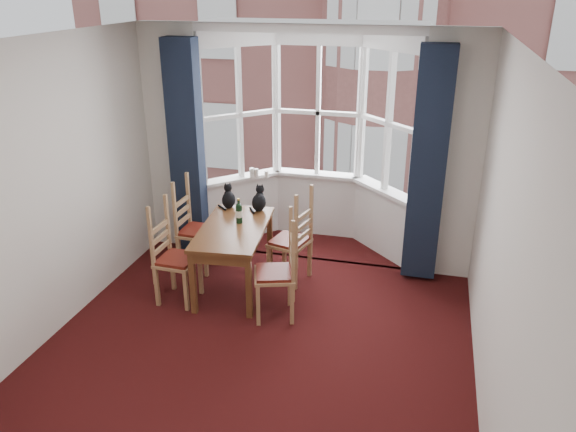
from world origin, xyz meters
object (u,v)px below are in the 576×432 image
(chair_left_far, at_px, (191,231))
(candle_extra, at_px, (267,174))
(dining_table, at_px, (234,235))
(cat_right, at_px, (259,201))
(chair_right_near, at_px, (283,274))
(wine_bottle, at_px, (239,212))
(chair_right_far, at_px, (297,244))
(cat_left, at_px, (229,198))
(candle_tall, at_px, (252,173))
(candle_short, at_px, (256,173))
(chair_left_near, at_px, (170,260))

(chair_left_far, xyz_separation_m, candle_extra, (0.65, 1.00, 0.44))
(dining_table, xyz_separation_m, cat_right, (0.13, 0.55, 0.22))
(chair_left_far, distance_m, chair_right_near, 1.54)
(cat_right, distance_m, wine_bottle, 0.43)
(chair_right_far, distance_m, cat_right, 0.68)
(dining_table, relative_size, cat_left, 4.55)
(dining_table, xyz_separation_m, wine_bottle, (0.03, 0.13, 0.23))
(wine_bottle, distance_m, candle_extra, 1.21)
(chair_right_far, bearing_deg, candle_extra, 122.41)
(candle_tall, relative_size, candle_short, 1.13)
(candle_extra, bearing_deg, chair_right_far, -57.59)
(chair_left_far, height_order, cat_left, cat_left)
(wine_bottle, bearing_deg, cat_left, 123.70)
(chair_right_near, bearing_deg, candle_extra, 111.45)
(dining_table, xyz_separation_m, cat_left, (-0.25, 0.54, 0.21))
(cat_right, distance_m, candle_short, 0.82)
(chair_left_near, relative_size, candle_extra, 10.50)
(cat_left, xyz_separation_m, wine_bottle, (0.27, -0.41, 0.01))
(chair_left_near, distance_m, wine_bottle, 0.91)
(cat_right, xyz_separation_m, candle_tall, (-0.33, 0.74, 0.07))
(cat_right, bearing_deg, chair_right_near, -60.47)
(dining_table, bearing_deg, chair_right_near, -31.91)
(candle_short, bearing_deg, chair_left_near, -104.13)
(chair_right_far, height_order, candle_extra, candle_extra)
(chair_left_near, bearing_deg, cat_left, 70.44)
(chair_left_far, height_order, cat_right, cat_right)
(chair_right_near, xyz_separation_m, cat_right, (-0.55, 0.97, 0.39))
(candle_extra, bearing_deg, cat_right, -79.71)
(dining_table, relative_size, candle_tall, 10.59)
(candle_tall, xyz_separation_m, candle_short, (0.05, 0.03, -0.01))
(dining_table, height_order, cat_right, cat_right)
(chair_left_near, height_order, cat_right, cat_right)
(chair_right_far, bearing_deg, candle_short, 127.91)
(wine_bottle, bearing_deg, candle_tall, 100.93)
(dining_table, xyz_separation_m, candle_tall, (-0.20, 1.29, 0.29))
(chair_right_near, distance_m, cat_left, 1.39)
(cat_right, bearing_deg, candle_extra, 100.29)
(chair_left_near, relative_size, cat_left, 3.09)
(cat_right, bearing_deg, cat_left, -179.03)
(chair_left_far, height_order, candle_extra, candle_extra)
(chair_left_near, xyz_separation_m, candle_extra, (0.57, 1.75, 0.44))
(candle_tall, bearing_deg, cat_left, -93.61)
(chair_left_near, distance_m, cat_right, 1.25)
(cat_left, height_order, candle_short, cat_left)
(chair_left_far, distance_m, cat_right, 0.91)
(wine_bottle, relative_size, candle_short, 2.52)
(chair_left_near, distance_m, candle_extra, 1.89)
(cat_right, bearing_deg, chair_right_far, -24.97)
(chair_left_far, relative_size, candle_extra, 10.50)
(chair_right_near, distance_m, candle_short, 1.98)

